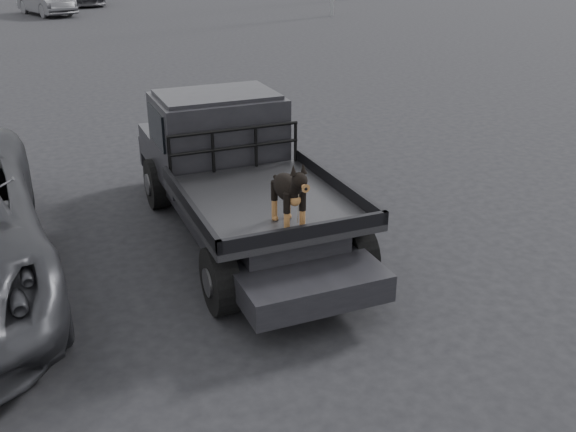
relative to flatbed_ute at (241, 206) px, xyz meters
name	(u,v)px	position (x,y,z in m)	size (l,w,h in m)	color
ground	(253,312)	(-0.52, -1.88, -0.46)	(120.00, 120.00, 0.00)	black
flatbed_ute	(241,206)	(0.00, 0.00, 0.00)	(2.00, 5.40, 0.92)	black
ute_cab	(218,123)	(0.00, 0.95, 0.90)	(1.72, 1.30, 0.88)	black
headache_rack	(235,150)	(0.00, 0.20, 0.74)	(1.80, 0.08, 0.55)	black
dog	(288,193)	(-0.04, -1.73, 0.83)	(0.32, 0.60, 0.74)	black
distant_car_a	(46,0)	(-0.67, 28.49, 0.25)	(1.50, 4.30, 1.42)	#444448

